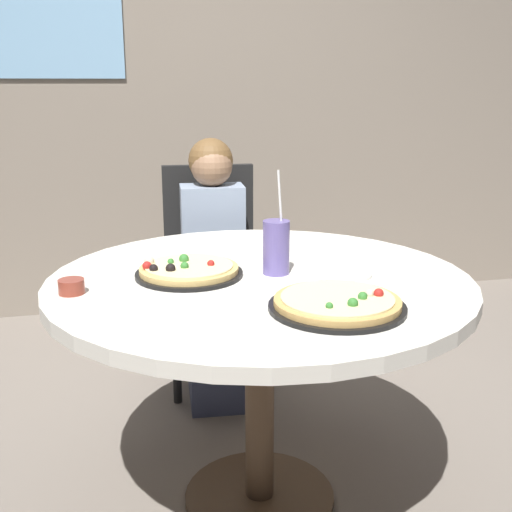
# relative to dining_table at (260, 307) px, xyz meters

# --- Properties ---
(ground_plane) EXTENTS (8.00, 8.00, 0.00)m
(ground_plane) POSITION_rel_dining_table_xyz_m (0.00, 0.00, -0.66)
(ground_plane) COLOR slate
(wall_with_window) EXTENTS (5.20, 0.13, 2.90)m
(wall_with_window) POSITION_rel_dining_table_xyz_m (-0.00, 2.00, 0.80)
(wall_with_window) COLOR gray
(wall_with_window) RESTS_ON ground_plane
(dining_table) EXTENTS (1.24, 1.24, 0.75)m
(dining_table) POSITION_rel_dining_table_xyz_m (0.00, 0.00, 0.00)
(dining_table) COLOR silver
(dining_table) RESTS_ON ground_plane
(chair_wooden) EXTENTS (0.43, 0.43, 0.95)m
(chair_wooden) POSITION_rel_dining_table_xyz_m (0.01, 0.95, -0.13)
(chair_wooden) COLOR black
(chair_wooden) RESTS_ON ground_plane
(diner_child) EXTENTS (0.28, 0.42, 1.08)m
(diner_child) POSITION_rel_dining_table_xyz_m (-0.01, 0.77, -0.17)
(diner_child) COLOR #3F4766
(diner_child) RESTS_ON ground_plane
(pizza_veggie) EXTENTS (0.32, 0.32, 0.05)m
(pizza_veggie) POSITION_rel_dining_table_xyz_m (-0.20, 0.06, 0.11)
(pizza_veggie) COLOR black
(pizza_veggie) RESTS_ON dining_table
(pizza_cheese) EXTENTS (0.35, 0.35, 0.05)m
(pizza_cheese) POSITION_rel_dining_table_xyz_m (0.12, -0.32, 0.11)
(pizza_cheese) COLOR black
(pizza_cheese) RESTS_ON dining_table
(soda_cup) EXTENTS (0.08, 0.08, 0.31)m
(soda_cup) POSITION_rel_dining_table_xyz_m (0.06, 0.02, 0.18)
(soda_cup) COLOR #6659A5
(soda_cup) RESTS_ON dining_table
(sauce_bowl) EXTENTS (0.07, 0.07, 0.04)m
(sauce_bowl) POSITION_rel_dining_table_xyz_m (-0.53, -0.03, 0.11)
(sauce_bowl) COLOR brown
(sauce_bowl) RESTS_ON dining_table
(plate_small) EXTENTS (0.18, 0.18, 0.01)m
(plate_small) POSITION_rel_dining_table_xyz_m (0.24, -0.04, 0.10)
(plate_small) COLOR white
(plate_small) RESTS_ON dining_table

